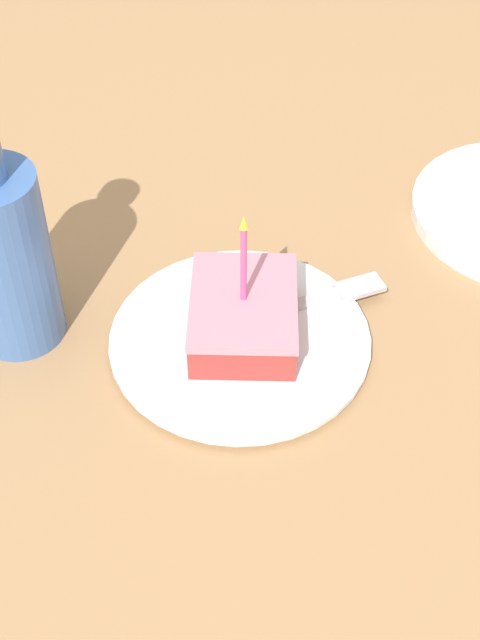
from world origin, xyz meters
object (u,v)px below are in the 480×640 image
cake_slice (244,311)px  bottle (3,253)px  plate (240,340)px  fork (311,301)px

cake_slice → bottle: 0.21m
plate → fork: size_ratio=1.43×
fork → cake_slice: bearing=-151.3°
cake_slice → fork: bearing=28.7°
cake_slice → fork: size_ratio=0.81×
bottle → cake_slice: bearing=-1.4°
bottle → plate: bearing=-4.4°
cake_slice → bottle: bearing=178.6°
plate → bottle: 0.22m
fork → bottle: bearing=-173.8°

